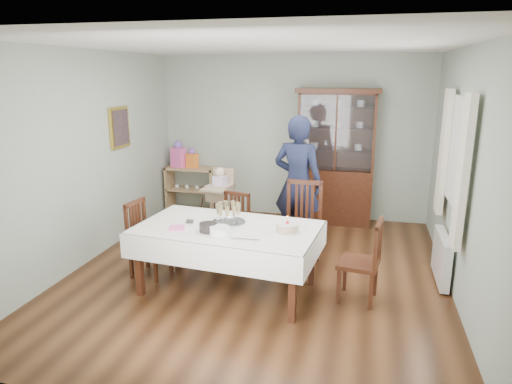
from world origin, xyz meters
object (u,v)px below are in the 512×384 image
(champagne_tray, at_px, (228,217))
(gift_bag_pink, at_px, (178,155))
(chair_end_right, at_px, (360,276))
(chair_far_left, at_px, (232,241))
(high_chair, at_px, (221,209))
(sideboard, at_px, (192,189))
(woman, at_px, (298,184))
(chair_end_left, at_px, (150,253))
(birthday_cake, at_px, (287,228))
(gift_bag_orange, at_px, (192,159))
(chair_far_right, at_px, (301,241))
(dining_table, at_px, (228,258))
(china_cabinet, at_px, (336,155))

(champagne_tray, relative_size, gift_bag_pink, 0.84)
(chair_end_right, distance_m, champagne_tray, 1.58)
(chair_far_left, bearing_deg, high_chair, 128.64)
(sideboard, bearing_deg, woman, -32.38)
(chair_far_left, relative_size, chair_end_left, 0.96)
(chair_far_left, distance_m, birthday_cake, 1.37)
(woman, distance_m, gift_bag_orange, 2.43)
(woman, bearing_deg, chair_end_left, 50.16)
(chair_end_left, distance_m, champagne_tray, 1.17)
(chair_end_left, bearing_deg, sideboard, 17.39)
(chair_end_right, xyz_separation_m, woman, (-0.89, 1.36, 0.66))
(champagne_tray, bearing_deg, chair_far_right, 47.49)
(woman, xyz_separation_m, champagne_tray, (-0.58, -1.35, -0.10))
(birthday_cake, bearing_deg, chair_end_right, 10.24)
(chair_far_right, xyz_separation_m, birthday_cake, (-0.02, -0.93, 0.49))
(chair_end_right, bearing_deg, chair_far_left, -105.36)
(sideboard, xyz_separation_m, chair_end_left, (0.48, -2.63, -0.13))
(woman, bearing_deg, champagne_tray, 77.98)
(dining_table, height_order, gift_bag_orange, gift_bag_orange)
(chair_end_left, distance_m, chair_end_right, 2.50)
(sideboard, bearing_deg, chair_end_right, -41.97)
(gift_bag_pink, bearing_deg, woman, -29.45)
(chair_far_left, relative_size, gift_bag_orange, 2.58)
(gift_bag_orange, bearing_deg, high_chair, -51.29)
(woman, height_order, high_chair, woman)
(dining_table, bearing_deg, gift_bag_pink, 122.27)
(sideboard, xyz_separation_m, chair_far_right, (2.23, -1.89, -0.08))
(chair_far_right, distance_m, woman, 0.85)
(chair_far_right, bearing_deg, sideboard, 142.09)
(high_chair, bearing_deg, woman, -0.23)
(gift_bag_orange, bearing_deg, chair_far_left, -56.27)
(chair_far_right, height_order, champagne_tray, chair_far_right)
(chair_far_right, bearing_deg, champagne_tray, -130.05)
(champagne_tray, relative_size, gift_bag_orange, 1.12)
(sideboard, distance_m, birthday_cake, 3.60)
(birthday_cake, relative_size, gift_bag_pink, 0.59)
(dining_table, height_order, gift_bag_pink, gift_bag_pink)
(woman, distance_m, high_chair, 1.33)
(sideboard, height_order, chair_end_right, chair_end_right)
(chair_far_left, height_order, champagne_tray, champagne_tray)
(high_chair, bearing_deg, gift_bag_orange, 139.75)
(chair_far_left, xyz_separation_m, chair_far_right, (0.91, 0.04, 0.06))
(dining_table, xyz_separation_m, chair_end_right, (1.45, 0.11, -0.11))
(gift_bag_orange, bearing_deg, champagne_tray, -61.02)
(champagne_tray, xyz_separation_m, gift_bag_orange, (-1.47, 2.66, 0.12))
(dining_table, bearing_deg, woman, 69.13)
(sideboard, distance_m, chair_end_left, 2.67)
(chair_end_left, height_order, high_chair, high_chair)
(china_cabinet, height_order, sideboard, china_cabinet)
(china_cabinet, bearing_deg, chair_end_right, -79.74)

